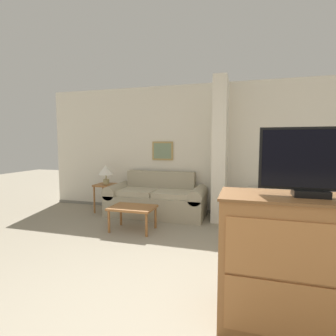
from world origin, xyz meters
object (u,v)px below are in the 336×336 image
Objects in this scene: couch at (157,199)px; tv_dresser at (307,265)px; tv at (312,163)px; bed at (309,221)px; coffee_table at (133,209)px; table_lamp at (106,171)px; backpack at (330,191)px.

couch is 3.48m from tv_dresser.
bed is (0.46, 2.05, -0.99)m from tv.
table_lamp is (-1.01, 0.94, 0.51)m from coffee_table.
bed is (2.65, 0.29, -0.05)m from coffee_table.
coffee_table is at bearing 141.30° from tv_dresser.
coffee_table is 2.83m from backpack.
tv_dresser is at bearing -90.00° from tv.
tv is at bearing -38.68° from coffee_table.
coffee_table is at bearing 178.46° from backpack.
couch is 2.70× the size of coffee_table.
tv_dresser is at bearing -40.12° from table_lamp.
coffee_table is 1.47m from table_lamp.
tv reaches higher than table_lamp.
backpack is (0.14, -0.37, 0.52)m from bed.
tv is at bearing -109.68° from backpack.
tv is at bearing -52.43° from couch.
table_lamp is 0.89× the size of backpack.
table_lamp is 0.54× the size of tv.
bed is (0.46, 2.05, -0.22)m from tv_dresser.
tv_dresser is at bearing -38.70° from coffee_table.
tv_dresser is 1.81m from backpack.
coffee_table is 0.56× the size of tv_dresser.
bed is (2.58, -0.70, -0.01)m from couch.
table_lamp is at bearing 169.99° from bed.
coffee_table is at bearing 141.32° from tv.
couch is 1.50× the size of tv_dresser.
coffee_table is 2.81m from tv_dresser.
table_lamp is 4.20m from tv.
couch reaches higher than coffee_table.
coffee_table is 2.96m from tv.
couch is 0.89× the size of bed.
tv_dresser is (2.12, -2.75, 0.21)m from couch.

